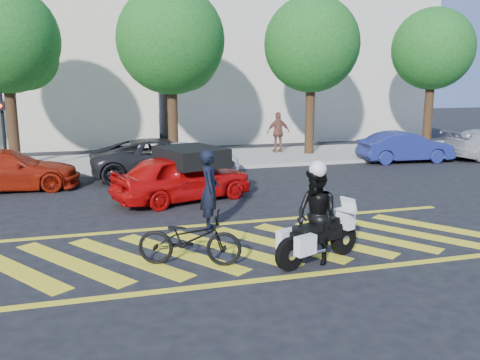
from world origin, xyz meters
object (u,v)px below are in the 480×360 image
object	(u,v)px
officer_bike	(210,190)
bicycle	(190,239)
parked_left	(7,170)
parked_mid_right	(185,159)
red_convertible	(183,177)
parked_mid_left	(164,158)
parked_right	(405,147)
police_motorcycle	(317,237)
officer_moto	(316,216)

from	to	relation	value
officer_bike	bicycle	distance (m)	2.50
parked_left	parked_mid_right	size ratio (longest dim) A/B	1.13
bicycle	parked_left	bearing A→B (deg)	48.09
parked_left	red_convertible	bearing A→B (deg)	-118.76
officer_bike	red_convertible	bearing A→B (deg)	13.33
parked_left	parked_mid_right	distance (m)	6.13
parked_mid_right	bicycle	bearing A→B (deg)	165.27
parked_mid_left	parked_right	xyz separation A→B (m)	(10.80, 0.75, -0.06)
police_motorcycle	parked_right	xyz separation A→B (m)	(9.03, 10.51, 0.15)
officer_bike	parked_mid_left	world-z (taller)	officer_bike
red_convertible	parked_mid_right	size ratio (longest dim) A/B	1.04
officer_bike	parked_left	bearing A→B (deg)	52.28
bicycle	red_convertible	bearing A→B (deg)	11.60
bicycle	officer_bike	bearing A→B (deg)	-2.14
officer_bike	parked_mid_right	distance (m)	6.91
bicycle	parked_mid_right	xyz separation A→B (m)	(1.51, 9.16, 0.16)
officer_moto	parked_mid_right	bearing A→B (deg)	164.07
officer_moto	parked_mid_left	size ratio (longest dim) A/B	0.36
officer_moto	parked_mid_left	distance (m)	9.90
officer_moto	bicycle	bearing A→B (deg)	-124.00
bicycle	police_motorcycle	size ratio (longest dim) A/B	0.99
parked_mid_left	parked_right	distance (m)	10.83
officer_bike	bicycle	size ratio (longest dim) A/B	0.96
police_motorcycle	red_convertible	world-z (taller)	red_convertible
bicycle	officer_moto	bearing A→B (deg)	-82.57
officer_bike	parked_right	bearing A→B (deg)	-43.17
police_motorcycle	red_convertible	size ratio (longest dim) A/B	0.49
police_motorcycle	bicycle	bearing A→B (deg)	145.80
officer_moto	parked_left	world-z (taller)	officer_moto
bicycle	parked_mid_left	world-z (taller)	parked_mid_left
parked_mid_right	parked_right	bearing A→B (deg)	-90.87
parked_mid_left	parked_mid_right	bearing A→B (deg)	-92.03
red_convertible	parked_left	xyz separation A→B (m)	(-5.38, 3.10, -0.05)
parked_left	bicycle	bearing A→B (deg)	-150.57
officer_bike	red_convertible	xyz separation A→B (m)	(-0.13, 3.16, -0.26)
officer_moto	officer_bike	bearing A→B (deg)	-172.91
parked_mid_left	parked_mid_right	distance (m)	0.80
officer_moto	red_convertible	size ratio (longest dim) A/B	0.45
parked_left	parked_mid_left	world-z (taller)	parked_mid_left
officer_moto	parked_right	distance (m)	13.85
red_convertible	bicycle	bearing A→B (deg)	153.22
bicycle	police_motorcycle	world-z (taller)	bicycle
bicycle	parked_mid_right	bearing A→B (deg)	10.50
police_motorcycle	red_convertible	bearing A→B (deg)	84.20
officer_moto	parked_mid_right	distance (m)	9.76
officer_moto	parked_left	xyz separation A→B (m)	(-7.06, 9.09, -0.29)
parked_left	parked_mid_right	xyz separation A→B (m)	(6.10, 0.61, 0.03)
bicycle	parked_right	distance (m)	15.22
officer_bike	parked_mid_left	xyz separation A→B (m)	(-0.21, 6.92, -0.25)
parked_right	bicycle	bearing A→B (deg)	135.76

